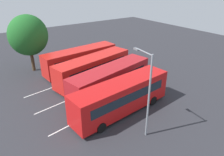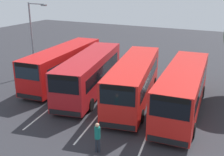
% 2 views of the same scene
% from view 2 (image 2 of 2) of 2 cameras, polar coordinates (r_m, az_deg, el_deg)
% --- Properties ---
extents(ground_plane, '(75.86, 75.86, 0.00)m').
position_cam_2_polar(ground_plane, '(23.48, 0.66, -3.40)').
color(ground_plane, '#2B2B30').
extents(bus_far_left, '(10.88, 3.41, 3.25)m').
position_cam_2_polar(bus_far_left, '(26.26, -9.87, 2.86)').
color(bus_far_left, red).
rests_on(bus_far_left, ground).
extents(bus_center_left, '(10.97, 4.54, 3.25)m').
position_cam_2_polar(bus_center_left, '(23.41, -4.50, 1.11)').
color(bus_center_left, '#AD191E').
rests_on(bus_center_left, ground).
extents(bus_center_right, '(10.97, 4.47, 3.25)m').
position_cam_2_polar(bus_center_right, '(21.63, 4.52, -0.40)').
color(bus_center_right, red).
rests_on(bus_center_right, ground).
extents(bus_far_right, '(10.86, 3.31, 3.25)m').
position_cam_2_polar(bus_far_right, '(20.42, 14.30, -2.14)').
color(bus_far_right, red).
rests_on(bus_far_right, ground).
extents(pedestrian, '(0.43, 0.43, 1.78)m').
position_cam_2_polar(pedestrian, '(15.48, -3.00, -11.58)').
color(pedestrian, '#232833').
rests_on(pedestrian, ground).
extents(street_lamp, '(0.45, 2.37, 7.18)m').
position_cam_2_polar(street_lamp, '(28.37, -15.83, 8.53)').
color(street_lamp, gray).
rests_on(street_lamp, ground).
extents(lane_stripe_outer_left, '(16.05, 2.47, 0.01)m').
position_cam_2_polar(lane_stripe_outer_left, '(25.28, -7.29, -1.90)').
color(lane_stripe_outer_left, silver).
rests_on(lane_stripe_outer_left, ground).
extents(lane_stripe_inner_left, '(16.05, 2.47, 0.01)m').
position_cam_2_polar(lane_stripe_inner_left, '(23.48, 0.66, -3.39)').
color(lane_stripe_inner_left, silver).
rests_on(lane_stripe_inner_left, ground).
extents(lane_stripe_inner_right, '(16.05, 2.47, 0.01)m').
position_cam_2_polar(lane_stripe_inner_right, '(22.22, 9.74, -5.02)').
color(lane_stripe_inner_right, silver).
rests_on(lane_stripe_inner_right, ground).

